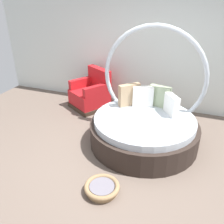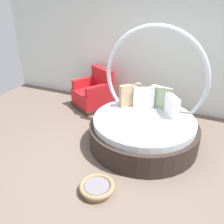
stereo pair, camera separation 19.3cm
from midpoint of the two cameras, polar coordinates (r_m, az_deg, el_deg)
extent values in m
cube|color=#66564C|center=(4.06, 1.09, -12.41)|extent=(8.00, 8.00, 0.02)
cube|color=silver|center=(5.64, 11.38, 15.97)|extent=(8.00, 0.12, 3.07)
cylinder|color=#2D231E|center=(4.47, 8.75, -5.18)|extent=(1.99, 1.99, 0.42)
cylinder|color=#B2BCC6|center=(4.33, 8.99, -2.17)|extent=(1.83, 1.83, 0.12)
torus|color=#B2BCC6|center=(4.57, 11.38, 7.85)|extent=(1.97, 0.08, 1.97)
cube|color=white|center=(4.43, 15.46, 1.38)|extent=(0.32, 0.37, 0.37)
cube|color=#93A37F|center=(4.69, 12.84, 3.46)|extent=(0.43, 0.22, 0.42)
cube|color=white|center=(4.65, 8.84, 3.54)|extent=(0.42, 0.24, 0.40)
cube|color=tan|center=(4.67, 5.60, 4.04)|extent=(0.39, 0.39, 0.43)
cube|color=#38281E|center=(5.91, -3.78, 1.73)|extent=(1.10, 1.10, 0.10)
cube|color=red|center=(5.82, -3.84, 3.69)|extent=(1.05, 1.05, 0.34)
cube|color=red|center=(5.82, -1.34, 8.19)|extent=(0.73, 0.53, 0.50)
cube|color=red|center=(5.97, -5.55, 7.14)|extent=(0.46, 0.65, 0.22)
cube|color=red|center=(5.46, -2.16, 5.31)|extent=(0.46, 0.65, 0.22)
cylinder|color=#8E704C|center=(3.57, -1.97, -18.20)|extent=(0.44, 0.44, 0.06)
torus|color=#8E704C|center=(3.53, -1.99, -17.46)|extent=(0.51, 0.51, 0.07)
cylinder|color=slate|center=(3.53, -1.98, -17.58)|extent=(0.36, 0.36, 0.05)
camera|label=1|loc=(0.10, -88.75, 0.63)|focal=37.97mm
camera|label=2|loc=(0.10, 91.25, -0.63)|focal=37.97mm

